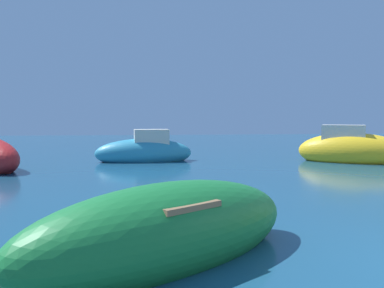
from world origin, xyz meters
name	(u,v)px	position (x,y,z in m)	size (l,w,h in m)	color
moored_boat_3	(145,152)	(-4.92, 13.90, 0.45)	(4.62, 1.90, 1.80)	teal
moored_boat_4	(351,150)	(4.57, 12.61, 0.55)	(5.10, 4.01, 2.10)	gold
moored_boat_5	(167,232)	(-4.40, 1.28, 0.41)	(4.81, 3.97, 1.46)	#197233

